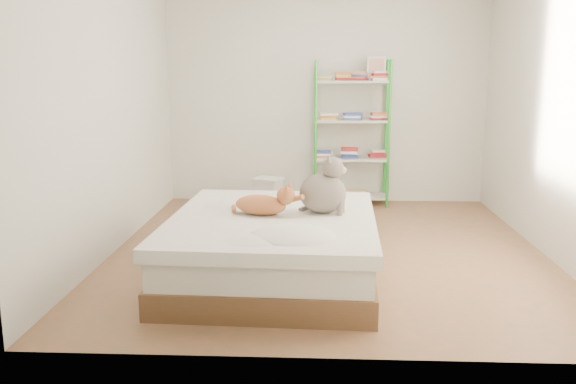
# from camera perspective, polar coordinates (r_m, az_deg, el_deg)

# --- Properties ---
(room) EXTENTS (3.81, 4.21, 2.61)m
(room) POSITION_cam_1_polar(r_m,az_deg,el_deg) (5.29, 3.90, 8.19)
(room) COLOR #A16546
(room) RESTS_ON ground
(bed) EXTENTS (1.63, 2.00, 0.49)m
(bed) POSITION_cam_1_polar(r_m,az_deg,el_deg) (4.74, -1.38, -5.14)
(bed) COLOR brown
(bed) RESTS_ON ground
(orange_cat) EXTENTS (0.54, 0.38, 0.20)m
(orange_cat) POSITION_cam_1_polar(r_m,az_deg,el_deg) (4.69, -2.58, -0.96)
(orange_cat) COLOR #C36E43
(orange_cat) RESTS_ON bed
(grey_cat) EXTENTS (0.45, 0.40, 0.45)m
(grey_cat) POSITION_cam_1_polar(r_m,az_deg,el_deg) (4.73, 3.27, 0.70)
(grey_cat) COLOR gray
(grey_cat) RESTS_ON bed
(shelf_unit) EXTENTS (0.88, 0.36, 1.74)m
(shelf_unit) POSITION_cam_1_polar(r_m,az_deg,el_deg) (7.21, 6.00, 5.93)
(shelf_unit) COLOR green
(shelf_unit) RESTS_ON ground
(cardboard_box) EXTENTS (0.65, 0.66, 0.43)m
(cardboard_box) POSITION_cam_1_polar(r_m,az_deg,el_deg) (6.21, 4.51, -1.70)
(cardboard_box) COLOR olive
(cardboard_box) RESTS_ON ground
(white_bin) EXTENTS (0.38, 0.36, 0.35)m
(white_bin) POSITION_cam_1_polar(r_m,az_deg,el_deg) (7.09, -1.89, -0.06)
(white_bin) COLOR silver
(white_bin) RESTS_ON ground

